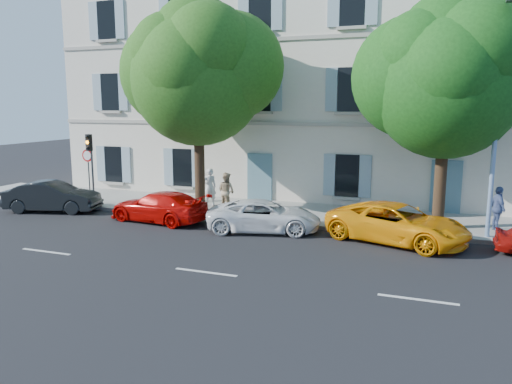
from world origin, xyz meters
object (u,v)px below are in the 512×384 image
at_px(car_dark_sedan, 52,197).
at_px(pedestrian_b, 226,191).
at_px(road_sign, 88,164).
at_px(tree_left, 198,79).
at_px(pedestrian_a, 210,187).
at_px(car_yellow_supercar, 397,223).
at_px(pedestrian_c, 498,209).
at_px(street_lamp, 498,108).
at_px(traffic_light, 90,154).
at_px(car_white_coupe, 264,216).
at_px(tree_right, 446,85).
at_px(car_red_coupe, 159,207).

height_order(car_dark_sedan, pedestrian_b, pedestrian_b).
distance_m(car_dark_sedan, road_sign, 2.32).
bearing_deg(road_sign, tree_left, 3.15).
bearing_deg(pedestrian_a, car_yellow_supercar, 119.36).
bearing_deg(pedestrian_c, street_lamp, 142.52).
height_order(traffic_light, pedestrian_a, traffic_light).
bearing_deg(tree_left, pedestrian_b, 19.82).
bearing_deg(tree_left, traffic_light, -174.09).
relative_size(tree_left, pedestrian_a, 5.06).
relative_size(car_dark_sedan, pedestrian_c, 2.52).
relative_size(car_white_coupe, road_sign, 1.68).
distance_m(tree_left, pedestrian_c, 13.35).
distance_m(tree_left, pedestrian_a, 5.08).
bearing_deg(pedestrian_c, pedestrian_b, 70.65).
height_order(car_yellow_supercar, pedestrian_c, pedestrian_c).
bearing_deg(car_yellow_supercar, tree_right, -14.31).
bearing_deg(traffic_light, tree_left, 5.91).
xyz_separation_m(pedestrian_a, pedestrian_b, (1.16, -0.66, -0.03)).
bearing_deg(car_white_coupe, pedestrian_c, -86.86).
height_order(car_yellow_supercar, road_sign, road_sign).
bearing_deg(street_lamp, pedestrian_c, 72.94).
distance_m(car_yellow_supercar, road_sign, 14.92).
relative_size(street_lamp, pedestrian_b, 4.73).
bearing_deg(street_lamp, pedestrian_a, 171.66).
bearing_deg(tree_left, car_dark_sedan, -162.37).
bearing_deg(traffic_light, street_lamp, -0.40).
xyz_separation_m(street_lamp, pedestrian_a, (-11.99, 1.76, -3.76)).
xyz_separation_m(car_dark_sedan, car_white_coupe, (10.42, 0.02, -0.09)).
xyz_separation_m(car_white_coupe, tree_right, (6.39, 2.30, 5.01)).
bearing_deg(car_dark_sedan, car_yellow_supercar, -105.09).
xyz_separation_m(tree_left, pedestrian_b, (1.12, 0.41, -4.99)).
bearing_deg(pedestrian_a, car_dark_sedan, -16.41).
height_order(car_red_coupe, road_sign, road_sign).
relative_size(traffic_light, road_sign, 1.28).
bearing_deg(car_yellow_supercar, pedestrian_c, -35.98).
bearing_deg(car_red_coupe, pedestrian_b, 148.47).
distance_m(car_dark_sedan, tree_right, 17.67).
relative_size(car_red_coupe, pedestrian_b, 2.55).
bearing_deg(tree_right, car_dark_sedan, -172.15).
xyz_separation_m(car_yellow_supercar, pedestrian_c, (3.48, 2.54, 0.30)).
bearing_deg(car_red_coupe, traffic_light, -100.79).
height_order(pedestrian_b, pedestrian_c, pedestrian_b).
bearing_deg(car_white_coupe, car_dark_sedan, 75.67).
distance_m(car_white_coupe, tree_right, 8.44).
xyz_separation_m(tree_left, road_sign, (-5.89, -0.32, -3.97)).
xyz_separation_m(tree_right, traffic_light, (-15.77, -0.80, -3.03)).
distance_m(pedestrian_b, pedestrian_c, 11.24).
relative_size(car_yellow_supercar, pedestrian_b, 2.90).
xyz_separation_m(car_red_coupe, pedestrian_a, (0.86, 3.16, 0.41)).
bearing_deg(traffic_light, pedestrian_a, 16.56).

